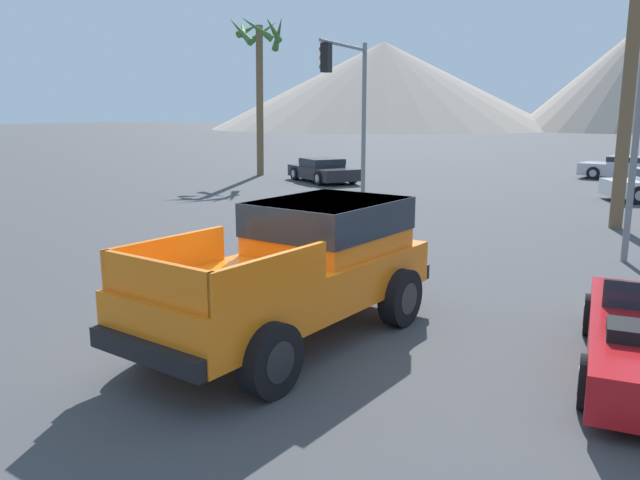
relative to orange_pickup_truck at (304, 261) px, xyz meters
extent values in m
plane|color=#424244|center=(-0.07, -0.03, -1.10)|extent=(320.00, 320.00, 0.00)
cube|color=orange|center=(-0.06, -0.35, -0.27)|extent=(2.68, 5.18, 0.65)
cube|color=orange|center=(0.11, 0.62, 0.45)|extent=(2.07, 2.43, 0.78)
cube|color=#1E2833|center=(0.11, 0.62, 0.59)|extent=(2.11, 2.48, 0.50)
cube|color=orange|center=(-1.18, -1.56, 0.30)|extent=(0.41, 1.96, 0.48)
cube|color=orange|center=(0.60, -1.86, 0.30)|extent=(0.41, 1.96, 0.48)
cube|color=orange|center=(-0.45, -2.65, 0.30)|extent=(1.79, 0.38, 0.48)
cube|color=black|center=(0.36, 2.13, -0.48)|extent=(1.85, 0.46, 0.24)
cube|color=black|center=(-0.48, -2.83, -0.48)|extent=(1.85, 0.46, 0.24)
cylinder|color=black|center=(-0.76, 1.32, -0.66)|extent=(0.44, 0.93, 0.89)
cylinder|color=#232326|center=(-0.76, 1.32, -0.66)|extent=(0.39, 0.53, 0.49)
cylinder|color=black|center=(1.15, 1.00, -0.66)|extent=(0.44, 0.93, 0.89)
cylinder|color=#232326|center=(1.15, 1.00, -0.66)|extent=(0.39, 0.53, 0.49)
cylinder|color=black|center=(-1.27, -1.70, -0.66)|extent=(0.44, 0.93, 0.89)
cylinder|color=#232326|center=(-1.27, -1.70, -0.66)|extent=(0.39, 0.53, 0.49)
cylinder|color=black|center=(0.64, -2.02, -0.66)|extent=(0.44, 0.93, 0.89)
cylinder|color=#232326|center=(0.64, -2.02, -0.66)|extent=(0.39, 0.53, 0.49)
cylinder|color=black|center=(3.83, 1.86, -0.79)|extent=(0.25, 0.62, 0.61)
cylinder|color=#9E9EA3|center=(3.83, 1.86, -0.79)|extent=(0.25, 0.35, 0.34)
cylinder|color=black|center=(3.95, -0.71, -0.79)|extent=(0.25, 0.62, 0.61)
cylinder|color=#9E9EA3|center=(3.95, -0.71, -0.79)|extent=(0.25, 0.35, 0.34)
cylinder|color=black|center=(3.79, 18.76, -0.77)|extent=(0.69, 0.45, 0.66)
cylinder|color=#9E9EA3|center=(3.79, 18.76, -0.77)|extent=(0.42, 0.35, 0.36)
cylinder|color=black|center=(4.45, 17.11, -0.77)|extent=(0.69, 0.45, 0.66)
cylinder|color=#9E9EA3|center=(4.45, 17.11, -0.77)|extent=(0.42, 0.35, 0.36)
cube|color=#232328|center=(-8.95, 18.69, -0.65)|extent=(4.39, 3.88, 0.54)
cube|color=#232328|center=(-9.03, 18.75, -0.19)|extent=(2.33, 2.30, 0.39)
cube|color=#1E2833|center=(-9.03, 18.75, -0.15)|extent=(2.38, 2.35, 0.23)
cylinder|color=black|center=(-7.40, 18.64, -0.78)|extent=(0.66, 0.56, 0.65)
cylinder|color=#9E9EA3|center=(-7.40, 18.64, -0.78)|extent=(0.43, 0.40, 0.36)
cylinder|color=black|center=(-8.43, 17.24, -0.78)|extent=(0.66, 0.56, 0.65)
cylinder|color=#9E9EA3|center=(-8.43, 17.24, -0.78)|extent=(0.43, 0.40, 0.36)
cylinder|color=black|center=(-9.47, 20.14, -0.78)|extent=(0.66, 0.56, 0.65)
cylinder|color=#9E9EA3|center=(-9.47, 20.14, -0.78)|extent=(0.43, 0.40, 0.36)
cylinder|color=black|center=(-10.49, 18.74, -0.78)|extent=(0.66, 0.56, 0.65)
cylinder|color=#9E9EA3|center=(-10.49, 18.74, -0.78)|extent=(0.43, 0.40, 0.36)
cube|color=#B7BABF|center=(3.91, 26.20, -0.63)|extent=(4.48, 2.57, 0.59)
cube|color=#B7BABF|center=(4.01, 26.17, -0.15)|extent=(2.05, 1.85, 0.38)
cube|color=#1E2833|center=(4.01, 26.17, -0.10)|extent=(2.09, 1.89, 0.23)
cylinder|color=black|center=(2.45, 25.67, -0.79)|extent=(0.65, 0.35, 0.62)
cylinder|color=#9E9EA3|center=(2.45, 25.67, -0.79)|extent=(0.38, 0.30, 0.34)
cylinder|color=black|center=(2.81, 27.28, -0.79)|extent=(0.65, 0.35, 0.62)
cylinder|color=#9E9EA3|center=(2.81, 27.28, -0.79)|extent=(0.38, 0.30, 0.34)
cylinder|color=slate|center=(-4.84, 13.78, 1.74)|extent=(0.16, 0.16, 5.68)
cylinder|color=slate|center=(-4.84, 11.99, 4.33)|extent=(0.11, 3.59, 0.11)
cube|color=black|center=(-4.84, 10.63, 3.83)|extent=(0.26, 0.34, 0.90)
sphere|color=red|center=(-4.99, 10.63, 4.10)|extent=(0.20, 0.20, 0.20)
sphere|color=orange|center=(-4.99, 10.63, 3.83)|extent=(0.20, 0.20, 0.20)
sphere|color=green|center=(-4.99, 10.63, 3.56)|extent=(0.20, 0.20, 0.20)
cylinder|color=brown|center=(3.87, 11.49, 2.88)|extent=(0.36, 0.58, 7.96)
cylinder|color=brown|center=(-13.36, 20.23, 2.68)|extent=(0.36, 0.52, 7.56)
cone|color=#386B2D|center=(-12.51, 20.23, 6.21)|extent=(0.50, 1.64, 1.23)
cone|color=#386B2D|center=(-12.58, 20.89, 6.08)|extent=(1.54, 1.61, 1.66)
cone|color=#386B2D|center=(-13.62, 21.02, 6.18)|extent=(1.73, 0.83, 1.33)
cone|color=#386B2D|center=(-14.06, 20.39, 6.29)|extent=(0.81, 1.52, 0.95)
cone|color=#386B2D|center=(-13.97, 19.70, 6.26)|extent=(1.18, 1.42, 1.05)
cone|color=#386B2D|center=(-13.75, 19.15, 6.11)|extent=(1.95, 1.05, 1.57)
cone|color=#386B2D|center=(-12.91, 19.35, 6.18)|extent=(1.67, 1.16, 1.33)
cone|color=gray|center=(-42.62, 114.05, 7.48)|extent=(69.22, 69.22, 17.17)
camera|label=1|loc=(4.17, -7.79, 2.13)|focal=35.00mm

